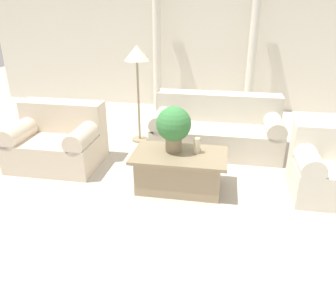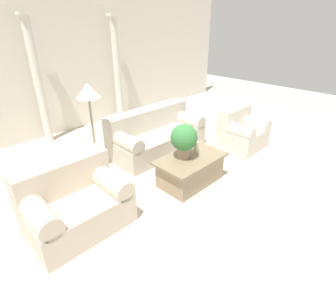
{
  "view_description": "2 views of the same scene",
  "coord_description": "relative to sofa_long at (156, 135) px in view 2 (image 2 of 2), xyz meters",
  "views": [
    {
      "loc": [
        0.36,
        -3.99,
        2.16
      ],
      "look_at": [
        -0.32,
        -0.18,
        0.51
      ],
      "focal_mm": 35.0,
      "sensor_mm": 36.0,
      "label": 1
    },
    {
      "loc": [
        -3.04,
        -2.78,
        2.49
      ],
      "look_at": [
        -0.31,
        -0.01,
        0.65
      ],
      "focal_mm": 28.0,
      "sensor_mm": 36.0,
      "label": 2
    }
  ],
  "objects": [
    {
      "name": "pillar_candle",
      "position": [
        -0.2,
        -1.24,
        0.22
      ],
      "size": [
        0.08,
        0.08,
        0.2
      ],
      "color": "beige",
      "rests_on": "coffee_table"
    },
    {
      "name": "sofa_long",
      "position": [
        0.0,
        0.0,
        0.0
      ],
      "size": [
        1.98,
        0.91,
        0.87
      ],
      "color": "beige",
      "rests_on": "ground_plane"
    },
    {
      "name": "floor_lamp",
      "position": [
        -1.3,
        0.15,
        1.01
      ],
      "size": [
        0.4,
        0.4,
        1.59
      ],
      "color": "gray",
      "rests_on": "ground_plane"
    },
    {
      "name": "armchair",
      "position": [
        1.42,
        -1.15,
        0.01
      ],
      "size": [
        0.91,
        0.77,
        0.83
      ],
      "color": "beige",
      "rests_on": "ground_plane"
    },
    {
      "name": "ground_plane",
      "position": [
        -0.26,
        -0.94,
        -0.35
      ],
      "size": [
        16.0,
        16.0,
        0.0
      ],
      "primitive_type": "plane",
      "color": "#BCB2A3"
    },
    {
      "name": "column_right",
      "position": [
        0.58,
        2.09,
        1.0
      ],
      "size": [
        0.23,
        0.23,
        2.65
      ],
      "color": "silver",
      "rests_on": "ground_plane"
    },
    {
      "name": "coffee_table",
      "position": [
        -0.4,
        -1.3,
        -0.11
      ],
      "size": [
        1.16,
        0.69,
        0.47
      ],
      "color": "#998466",
      "rests_on": "ground_plane"
    },
    {
      "name": "potted_plant",
      "position": [
        -0.49,
        -1.22,
        0.45
      ],
      "size": [
        0.43,
        0.43,
        0.57
      ],
      "color": "#937F60",
      "rests_on": "coffee_table"
    },
    {
      "name": "loveseat",
      "position": [
        -2.24,
        -0.9,
        0.01
      ],
      "size": [
        1.23,
        0.91,
        0.87
      ],
      "color": "beige",
      "rests_on": "ground_plane"
    },
    {
      "name": "column_left",
      "position": [
        -1.39,
        2.09,
        1.0
      ],
      "size": [
        0.23,
        0.23,
        2.65
      ],
      "color": "silver",
      "rests_on": "ground_plane"
    },
    {
      "name": "wall_back",
      "position": [
        -0.26,
        2.39,
        1.25
      ],
      "size": [
        10.0,
        0.06,
        3.2
      ],
      "color": "silver",
      "rests_on": "ground_plane"
    }
  ]
}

